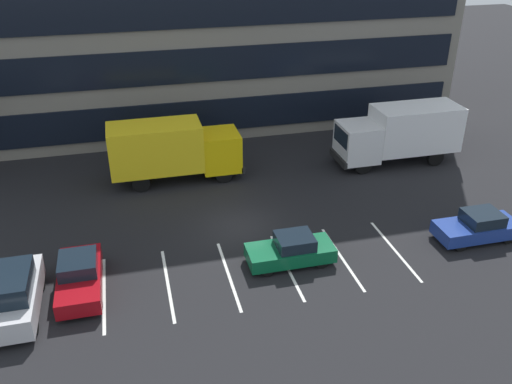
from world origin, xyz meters
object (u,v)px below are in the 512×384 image
(sedan_maroon, at_px, (79,276))
(suv_silver, at_px, (12,294))
(box_truck_yellow_all, at_px, (173,149))
(box_truck_white, at_px, (400,132))
(sedan_forest, at_px, (291,250))
(sedan_navy, at_px, (478,227))

(sedan_maroon, bearing_deg, suv_silver, -159.16)
(box_truck_yellow_all, height_order, box_truck_white, box_truck_white)
(sedan_maroon, distance_m, sedan_forest, 9.64)
(box_truck_white, relative_size, sedan_maroon, 1.84)
(sedan_navy, bearing_deg, box_truck_white, 87.29)
(box_truck_white, bearing_deg, sedan_navy, -92.71)
(sedan_navy, xyz_separation_m, suv_silver, (-22.02, -0.39, 0.30))
(suv_silver, bearing_deg, box_truck_yellow_all, 54.27)
(suv_silver, bearing_deg, box_truck_white, 23.98)
(sedan_navy, relative_size, suv_silver, 0.91)
(box_truck_white, bearing_deg, box_truck_yellow_all, 176.37)
(sedan_forest, xyz_separation_m, suv_silver, (-12.21, -0.69, 0.32))
(sedan_maroon, xyz_separation_m, sedan_forest, (9.63, -0.29, -0.04))
(sedan_navy, bearing_deg, suv_silver, -178.97)
(box_truck_yellow_all, xyz_separation_m, box_truck_white, (14.62, -0.93, 0.03))
(box_truck_yellow_all, height_order, sedan_maroon, box_truck_yellow_all)
(sedan_navy, bearing_deg, sedan_forest, 178.26)
(box_truck_white, xyz_separation_m, sedan_forest, (-10.26, -9.31, -1.41))
(sedan_forest, relative_size, sedan_navy, 0.97)
(box_truck_white, bearing_deg, sedan_forest, -137.80)
(box_truck_white, distance_m, sedan_navy, 9.71)
(box_truck_white, bearing_deg, suv_silver, -156.02)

